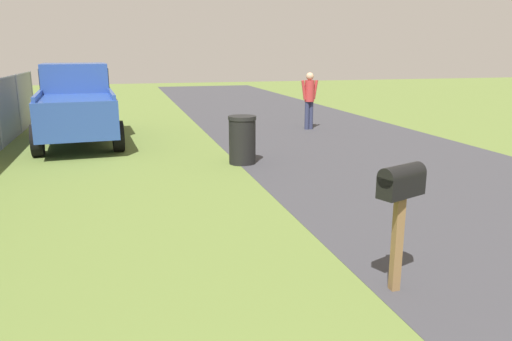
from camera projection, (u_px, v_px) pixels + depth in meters
mailbox at (401, 191)px, 4.86m from camera, size 0.38×0.56×1.34m
pickup_truck at (77, 101)px, 13.33m from camera, size 5.31×2.38×2.09m
trash_bin at (242, 140)px, 10.71m from camera, size 0.61×0.61×1.06m
pedestrian at (309, 96)px, 15.31m from camera, size 0.30×0.57×1.78m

